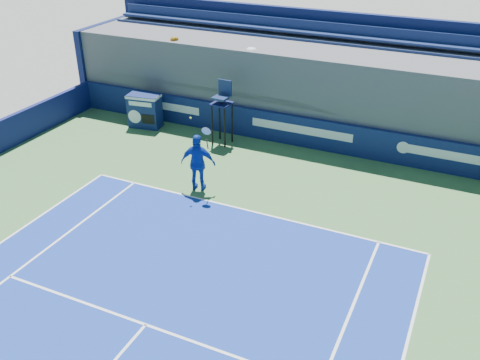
% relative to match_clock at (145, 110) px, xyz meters
% --- Properties ---
extents(back_hoarding, '(20.40, 0.21, 1.20)m').
position_rel_match_clock_xyz_m(back_hoarding, '(6.52, 0.89, -0.14)').
color(back_hoarding, '#0D194C').
rests_on(back_hoarding, ground).
extents(match_clock, '(1.41, 0.91, 1.40)m').
position_rel_match_clock_xyz_m(match_clock, '(0.00, 0.00, 0.00)').
color(match_clock, '#0F1C4E').
rests_on(match_clock, ground).
extents(umpire_chair, '(0.75, 0.75, 2.48)m').
position_rel_match_clock_xyz_m(umpire_chair, '(3.65, -0.11, 0.79)').
color(umpire_chair, black).
rests_on(umpire_chair, ground).
extents(tennis_player, '(1.22, 0.74, 2.57)m').
position_rel_match_clock_xyz_m(tennis_player, '(4.60, -3.77, 0.24)').
color(tennis_player, '#1437A9').
rests_on(tennis_player, apron).
extents(stadium_seating, '(21.00, 4.05, 4.40)m').
position_rel_match_clock_xyz_m(stadium_seating, '(6.50, 2.94, 1.09)').
color(stadium_seating, '#4D4D51').
rests_on(stadium_seating, ground).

